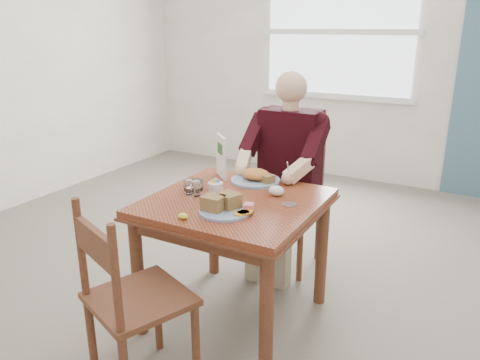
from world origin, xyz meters
The scene contains 16 objects.
floor centered at (0.00, 0.00, 0.00)m, with size 6.00×6.00×0.00m, color #70685A.
wall_back centered at (0.00, 3.00, 1.40)m, with size 5.50×5.50×0.00m, color white.
lemon_wedge centered at (-0.09, -0.37, 0.77)m, with size 0.06×0.04×0.03m, color yellow.
napkin centered at (0.18, 0.16, 0.78)m, with size 0.09×0.07×0.06m, color white.
metal_dish centered at (0.30, 0.06, 0.75)m, with size 0.08×0.08×0.01m, color silver.
window centered at (-0.40, 2.97, 1.60)m, with size 1.72×0.04×1.42m.
table centered at (0.00, 0.00, 0.64)m, with size 0.92×0.92×0.75m.
chair_far centered at (0.00, 0.80, 0.48)m, with size 0.42×0.42×0.95m.
chair_near centered at (-0.13, -0.73, 0.48)m, with size 0.55×0.55×0.95m.
diner centered at (0.00, 0.71, 0.81)m, with size 0.53×0.56×1.39m.
near_plate centered at (0.04, -0.19, 0.78)m, with size 0.30×0.30×0.09m.
far_plate centered at (-0.03, 0.32, 0.78)m, with size 0.40×0.40×0.08m.
caddy centered at (-0.17, 0.07, 0.77)m, with size 0.12×0.12×0.07m.
shakers centered at (-0.24, -0.06, 0.79)m, with size 0.09×0.04×0.09m.
creamer centered at (-0.29, 0.02, 0.78)m, with size 0.15×0.15×0.05m.
menu centered at (-0.27, 0.31, 0.88)m, with size 0.14×0.13×0.27m.
Camera 1 is at (1.19, -2.10, 1.66)m, focal length 35.00 mm.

